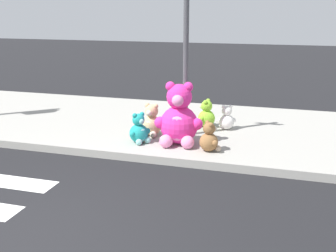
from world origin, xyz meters
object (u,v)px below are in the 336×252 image
Objects in this scene: plush_white at (226,119)px; plush_brown at (210,139)px; plush_teal at (139,131)px; sign_pole at (186,52)px; plush_lime at (206,116)px; plush_tan at (151,123)px; plush_pink_large at (179,120)px.

plush_brown is at bearing -92.84° from plush_white.
plush_white is at bearing 43.75° from plush_teal.
plush_lime is (0.28, 0.74, -1.45)m from sign_pole.
plush_brown is at bearing -51.07° from sign_pole.
sign_pole is 1.59m from plush_tan.
plush_teal is 1.06× the size of plush_brown.
plush_tan is 1.47m from plush_brown.
plush_pink_large is 2.22× the size of plush_white.
plush_lime is at bearing 173.00° from plush_white.
plush_lime is at bearing 55.58° from plush_teal.
plush_tan is 1.09× the size of plush_lime.
plush_white is 0.96× the size of plush_brown.
plush_lime is (-0.47, 0.06, 0.03)m from plush_white.
plush_pink_large is at bearing 159.00° from plush_brown.
plush_brown is (-0.08, -1.52, 0.01)m from plush_white.
sign_pole is 1.65m from plush_lime.
plush_lime is at bearing 78.99° from plush_pink_large.
plush_teal is (-0.73, -0.74, -1.46)m from sign_pole.
plush_brown is (1.33, -0.62, -0.04)m from plush_tan.
sign_pole reaches higher than plush_teal.
plush_pink_large reaches higher than plush_white.
plush_pink_large is 0.81m from plush_tan.
plush_white is 0.88× the size of plush_lime.
sign_pole is 2.66× the size of plush_pink_large.
plush_pink_large is at bearing -28.71° from plush_tan.
plush_pink_large is at bearing -87.82° from sign_pole.
plush_lime is at bearing 104.06° from plush_brown.
sign_pole is 1.35m from plush_pink_large.
plush_teal is (-0.07, -0.52, -0.03)m from plush_tan.
plush_teal is at bearing 175.91° from plush_brown.
plush_white is 0.91× the size of plush_teal.
plush_teal is (-1.01, -1.48, -0.01)m from plush_lime.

